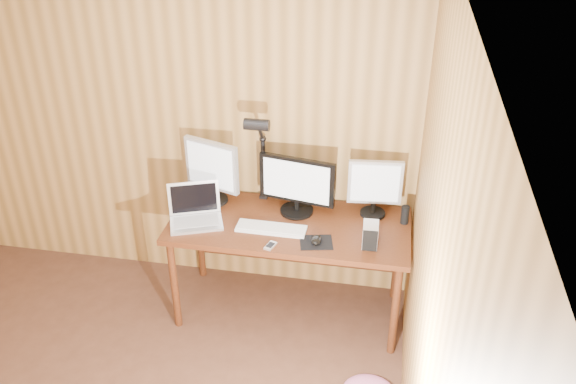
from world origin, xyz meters
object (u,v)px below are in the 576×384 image
(monitor_center, at_px, (297,185))
(desk_lamp, at_px, (260,147))
(monitor_left, at_px, (212,170))
(monitor_right, at_px, (375,187))
(laptop, at_px, (195,212))
(phone, at_px, (270,246))
(mouse, at_px, (316,240))
(keyboard, at_px, (271,228))
(desk, at_px, (291,232))
(hard_drive, at_px, (370,235))
(speaker, at_px, (405,215))

(monitor_center, bearing_deg, desk_lamp, 175.70)
(monitor_left, height_order, monitor_right, monitor_left)
(laptop, distance_m, desk_lamp, 0.62)
(monitor_right, xyz_separation_m, laptop, (-1.17, -0.28, -0.16))
(monitor_center, height_order, phone, monitor_center)
(mouse, height_order, desk_lamp, desk_lamp)
(monitor_right, distance_m, keyboard, 0.74)
(laptop, relative_size, desk_lamp, 0.58)
(desk, relative_size, keyboard, 3.47)
(monitor_center, xyz_separation_m, laptop, (-0.65, -0.22, -0.15))
(hard_drive, bearing_deg, phone, -169.95)
(desk, distance_m, laptop, 0.67)
(monitor_right, distance_m, laptop, 1.21)
(phone, relative_size, speaker, 0.82)
(monitor_left, height_order, desk_lamp, desk_lamp)
(monitor_left, height_order, mouse, monitor_left)
(speaker, bearing_deg, monitor_center, 179.15)
(speaker, distance_m, desk_lamp, 1.06)
(monitor_center, relative_size, monitor_left, 1.13)
(laptop, distance_m, mouse, 0.84)
(monitor_center, xyz_separation_m, desk_lamp, (-0.26, 0.07, 0.23))
(keyboard, distance_m, hard_drive, 0.65)
(laptop, bearing_deg, desk, -8.42)
(desk, height_order, desk_lamp, desk_lamp)
(monitor_left, relative_size, hard_drive, 3.04)
(monitor_center, bearing_deg, phone, -92.14)
(monitor_left, bearing_deg, keyboard, -13.03)
(hard_drive, bearing_deg, monitor_center, 147.59)
(laptop, xyz_separation_m, speaker, (1.38, 0.21, 0.00))
(monitor_center, distance_m, monitor_left, 0.60)
(laptop, height_order, desk_lamp, desk_lamp)
(laptop, height_order, speaker, laptop)
(hard_drive, distance_m, phone, 0.63)
(monitor_center, bearing_deg, mouse, -51.74)
(desk, bearing_deg, hard_drive, -22.89)
(laptop, height_order, mouse, laptop)
(mouse, xyz_separation_m, desk_lamp, (-0.45, 0.41, 0.42))
(mouse, bearing_deg, monitor_left, 154.66)
(phone, distance_m, speaker, 0.93)
(desk, distance_m, monitor_left, 0.70)
(desk, height_order, monitor_left, monitor_left)
(monitor_center, xyz_separation_m, hard_drive, (0.52, -0.31, -0.14))
(laptop, bearing_deg, monitor_right, -7.65)
(phone, height_order, speaker, speaker)
(laptop, distance_m, keyboard, 0.53)
(monitor_right, relative_size, mouse, 3.77)
(desk, xyz_separation_m, desk_lamp, (-0.24, 0.15, 0.56))
(keyboard, relative_size, speaker, 3.61)
(desk, height_order, speaker, speaker)
(desk_lamp, bearing_deg, laptop, -159.79)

